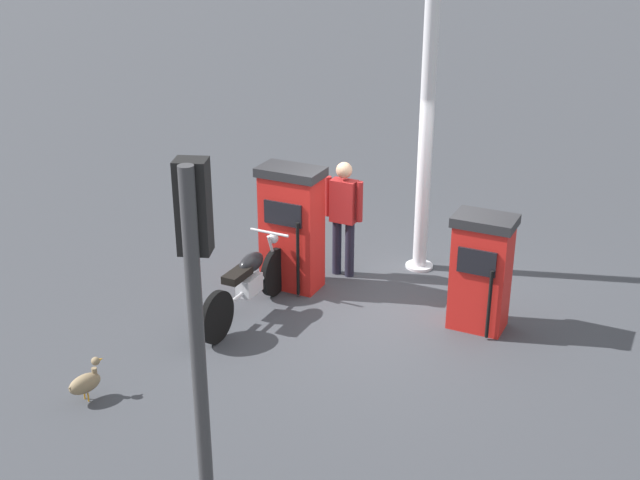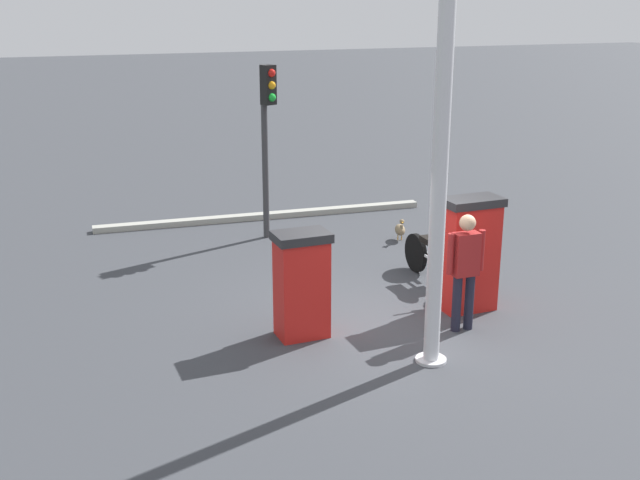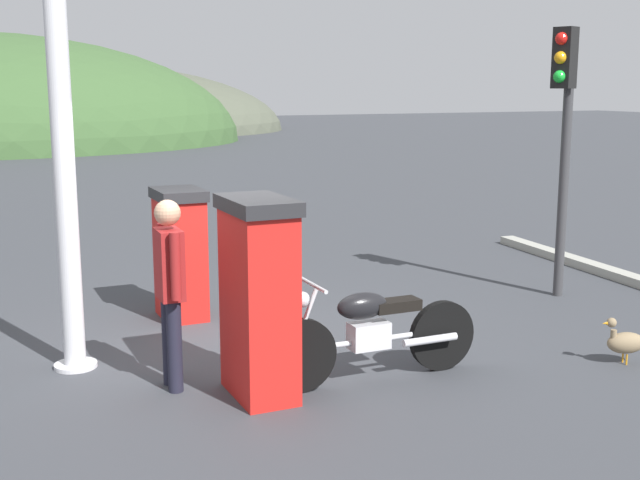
# 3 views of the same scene
# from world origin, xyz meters

# --- Properties ---
(ground_plane) EXTENTS (120.00, 120.00, 0.00)m
(ground_plane) POSITION_xyz_m (0.00, 0.00, 0.00)
(ground_plane) COLOR #383A3F
(fuel_pump_near) EXTENTS (0.55, 0.87, 1.72)m
(fuel_pump_near) POSITION_xyz_m (-0.05, -1.32, 0.87)
(fuel_pump_near) COLOR red
(fuel_pump_near) RESTS_ON ground
(fuel_pump_far) EXTENTS (0.56, 0.74, 1.49)m
(fuel_pump_far) POSITION_xyz_m (-0.05, 1.32, 0.76)
(fuel_pump_far) COLOR red
(fuel_pump_far) RESTS_ON ground
(motorcycle_near_pump) EXTENTS (2.09, 0.56, 0.97)m
(motorcycle_near_pump) POSITION_xyz_m (0.97, -1.41, 0.46)
(motorcycle_near_pump) COLOR black
(motorcycle_near_pump) RESTS_ON ground
(attendant_person) EXTENTS (0.23, 0.57, 1.68)m
(attendant_person) POSITION_xyz_m (-0.70, -0.84, 0.96)
(attendant_person) COLOR #1E1E2D
(attendant_person) RESTS_ON ground
(wandering_duck) EXTENTS (0.46, 0.28, 0.46)m
(wandering_duck) POSITION_xyz_m (3.41, -1.98, 0.22)
(wandering_duck) COLOR #847051
(wandering_duck) RESTS_ON ground
(roadside_traffic_light) EXTENTS (0.40, 0.30, 3.31)m
(roadside_traffic_light) POSITION_xyz_m (4.49, 0.32, 2.28)
(roadside_traffic_light) COLOR #38383A
(roadside_traffic_light) RESTS_ON ground
(canopy_support_pole) EXTENTS (0.40, 0.40, 4.45)m
(canopy_support_pole) POSITION_xyz_m (-1.42, 0.06, 2.15)
(canopy_support_pole) COLOR silver
(canopy_support_pole) RESTS_ON ground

